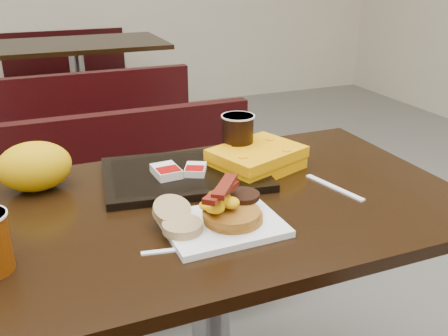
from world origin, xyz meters
name	(u,v)px	position (x,y,z in m)	size (l,w,h in m)	color
table_near	(211,329)	(0.00, 0.00, 0.38)	(1.20, 0.70, 0.75)	black
bench_near_n	(146,217)	(0.00, 0.70, 0.36)	(1.00, 0.46, 0.72)	black
table_far	(80,96)	(0.00, 2.60, 0.38)	(1.20, 0.70, 0.75)	black
bench_far_s	(96,127)	(0.00, 1.90, 0.36)	(1.00, 0.46, 0.72)	black
bench_far_n	(70,78)	(0.00, 3.30, 0.36)	(1.00, 0.46, 0.72)	black
platter	(223,225)	(-0.02, -0.13, 0.76)	(0.24, 0.19, 0.01)	white
pancake_stack	(233,215)	(0.01, -0.13, 0.78)	(0.13, 0.13, 0.03)	#976819
sausage_patty	(243,196)	(0.05, -0.09, 0.80)	(0.07, 0.07, 0.01)	black
scrambled_eggs	(216,201)	(-0.03, -0.12, 0.81)	(0.08, 0.07, 0.04)	#FFBD05
bacon_strips	(222,191)	(-0.02, -0.13, 0.84)	(0.15, 0.07, 0.01)	#450A04
muffin_bottom	(182,227)	(-0.11, -0.13, 0.77)	(0.08, 0.08, 0.02)	tan
muffin_top	(172,211)	(-0.11, -0.08, 0.79)	(0.08, 0.08, 0.02)	tan
fork	(164,251)	(-0.16, -0.17, 0.75)	(0.12, 0.02, 0.00)	white
knife	(334,187)	(0.31, -0.05, 0.75)	(0.18, 0.01, 0.00)	white
condiment_syrup	(150,191)	(-0.12, 0.09, 0.76)	(0.04, 0.03, 0.01)	#A82307
condiment_ketchup	(213,198)	(0.01, 0.00, 0.76)	(0.05, 0.03, 0.01)	#8C0504
tray	(185,174)	(-0.01, 0.15, 0.76)	(0.41, 0.29, 0.02)	black
hashbrown_sleeve_left	(166,171)	(-0.06, 0.14, 0.78)	(0.06, 0.08, 0.02)	silver
hashbrown_sleeve_right	(196,169)	(0.01, 0.13, 0.78)	(0.05, 0.07, 0.02)	silver
coffee_cup_far	(238,136)	(0.16, 0.20, 0.83)	(0.08, 0.08, 0.12)	black
clamshell	(257,159)	(0.19, 0.13, 0.78)	(0.23, 0.17, 0.06)	orange
paper_bag	(34,166)	(-0.37, 0.22, 0.81)	(0.17, 0.13, 0.12)	#D49507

